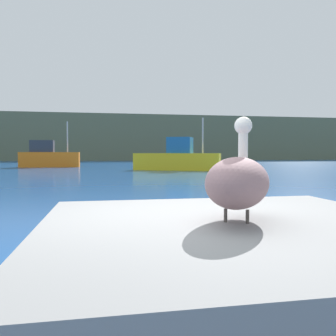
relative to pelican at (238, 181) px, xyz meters
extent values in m
plane|color=#194C93|center=(-0.89, 0.67, -1.13)|extent=(260.00, 260.00, 0.00)
cube|color=#5B664C|center=(-0.89, 66.29, 3.05)|extent=(140.00, 14.77, 8.35)
cube|color=gray|center=(-0.01, -0.01, -0.74)|extent=(3.34, 3.11, 0.77)
ellipsoid|color=gray|center=(-0.01, -0.01, -0.02)|extent=(0.96, 1.14, 0.44)
cylinder|color=white|center=(0.17, 0.29, 0.25)|extent=(0.09, 0.09, 0.40)
sphere|color=white|center=(0.17, 0.29, 0.50)|extent=(0.17, 0.17, 0.17)
cone|color=gold|center=(0.30, 0.52, 0.47)|extent=(0.23, 0.34, 0.09)
cylinder|color=#4C4742|center=(-0.11, -0.01, -0.30)|extent=(0.03, 0.03, 0.12)
cylinder|color=#4C4742|center=(0.05, -0.10, -0.30)|extent=(0.03, 0.03, 0.12)
cube|color=orange|center=(-6.32, 32.14, -0.40)|extent=(5.54, 1.50, 1.45)
cube|color=#2D333D|center=(-7.02, 32.15, 0.90)|extent=(2.17, 1.15, 1.14)
cylinder|color=#B2B2B2|center=(-4.66, 32.13, 1.82)|extent=(0.12, 0.12, 2.98)
cube|color=yellow|center=(4.61, 24.22, -0.45)|extent=(7.05, 4.65, 1.35)
cube|color=#1E6099|center=(4.81, 24.14, 0.86)|extent=(2.40, 2.33, 1.27)
cylinder|color=#B2B2B2|center=(6.47, 23.41, 1.61)|extent=(0.12, 0.12, 2.78)
camera|label=1|loc=(-1.13, -2.82, 0.24)|focal=36.99mm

